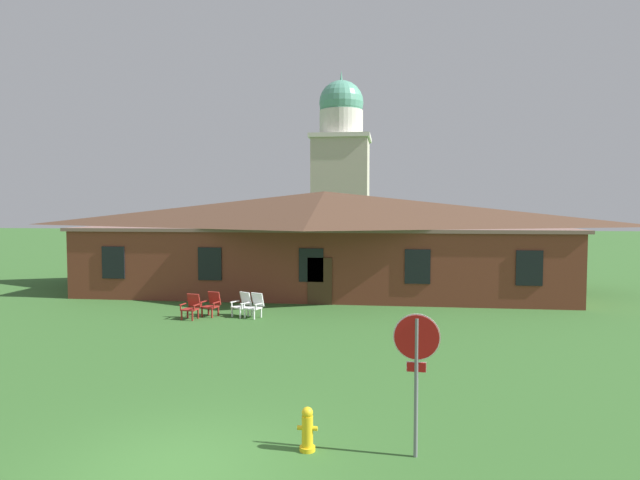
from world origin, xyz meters
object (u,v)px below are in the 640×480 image
at_px(stop_sign, 416,356).
at_px(lawn_chair_middle, 255,305).
at_px(lawn_chair_by_porch, 191,306).
at_px(fire_hydrant, 307,430).
at_px(lawn_chair_left_end, 242,304).
at_px(lawn_chair_near_door, 212,303).

xyz_separation_m(stop_sign, lawn_chair_middle, (-5.71, 11.43, -1.26)).
bearing_deg(lawn_chair_middle, stop_sign, -63.46).
distance_m(lawn_chair_by_porch, fire_hydrant, 12.51).
relative_size(lawn_chair_left_end, lawn_chair_middle, 1.00).
bearing_deg(lawn_chair_middle, lawn_chair_by_porch, -166.32).
distance_m(lawn_chair_by_porch, lawn_chair_left_end, 1.97).
distance_m(stop_sign, lawn_chair_near_door, 13.77).
distance_m(lawn_chair_by_porch, lawn_chair_near_door, 0.88).
bearing_deg(fire_hydrant, lawn_chair_left_end, 110.65).
bearing_deg(lawn_chair_middle, lawn_chair_left_end, 165.31).
bearing_deg(stop_sign, lawn_chair_near_door, 123.05).
height_order(stop_sign, lawn_chair_middle, stop_sign).
xyz_separation_m(stop_sign, lawn_chair_near_door, (-7.48, 11.50, -1.26)).
distance_m(lawn_chair_middle, fire_hydrant, 12.06).
bearing_deg(fire_hydrant, lawn_chair_near_door, 115.93).
distance_m(lawn_chair_left_end, fire_hydrant, 12.38).
bearing_deg(lawn_chair_middle, fire_hydrant, -71.51).
height_order(stop_sign, lawn_chair_left_end, stop_sign).
distance_m(stop_sign, lawn_chair_by_porch, 13.59).
bearing_deg(lawn_chair_left_end, lawn_chair_middle, -14.69).
xyz_separation_m(lawn_chair_by_porch, lawn_chair_near_door, (0.60, 0.64, 0.00)).
relative_size(lawn_chair_middle, fire_hydrant, 1.21).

